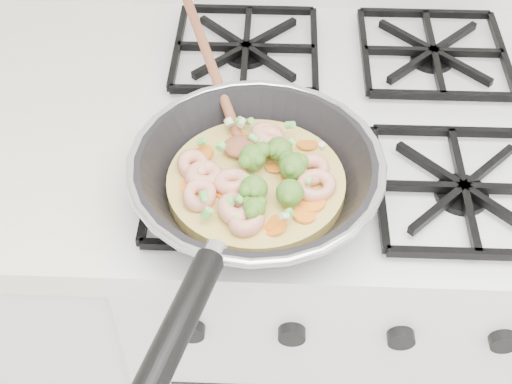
{
  "coord_description": "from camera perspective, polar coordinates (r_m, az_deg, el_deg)",
  "views": [
    {
      "loc": [
        -0.1,
        0.9,
        1.59
      ],
      "look_at": [
        -0.12,
        1.52,
        0.93
      ],
      "focal_mm": 49.94,
      "sensor_mm": 36.0,
      "label": 1
    }
  ],
  "objects": [
    {
      "name": "stove",
      "position": [
        1.39,
        5.33,
        -8.02
      ],
      "size": [
        0.6,
        0.6,
        0.92
      ],
      "color": "white",
      "rests_on": "ground"
    },
    {
      "name": "skillet",
      "position": [
        0.88,
        -0.12,
        1.11
      ],
      "size": [
        0.32,
        0.66,
        0.1
      ],
      "rotation": [
        0.0,
        0.0,
        0.29
      ],
      "color": "black",
      "rests_on": "stove"
    }
  ]
}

